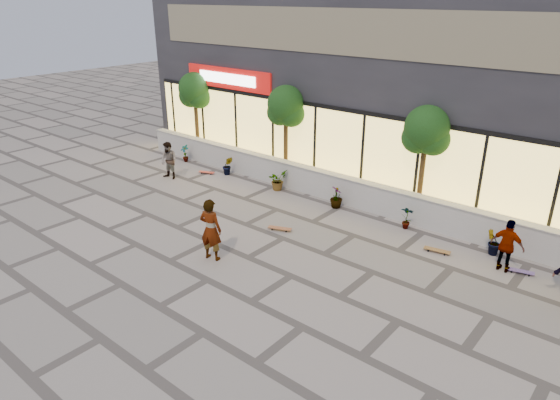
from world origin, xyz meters
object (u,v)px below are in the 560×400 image
Objects in this scene: tree_west at (195,92)px; skateboard_right_near at (437,250)px; tree_mideast at (426,133)px; tree_midwest at (286,108)px; skateboard_left at (207,172)px; skater_center at (211,230)px; skateboard_right_far at (521,271)px; skateboard_center at (280,228)px; skater_left at (169,161)px; skater_right_near at (507,246)px.

skateboard_right_near is (13.19, -2.18, -2.91)m from tree_west.
tree_midwest is at bearing 180.00° from tree_mideast.
skateboard_left is at bearing -168.83° from tree_mideast.
tree_west is 13.68m from skateboard_right_near.
skater_center is (2.71, -6.78, -2.04)m from tree_midwest.
skater_center reaches higher than skateboard_left.
tree_west reaches higher than skateboard_right_far.
tree_midwest is 4.85× the size of skateboard_center.
skater_left is 13.82m from skateboard_right_far.
skateboard_left is at bearing 137.07° from skateboard_center.
skater_center is 8.84m from skateboard_right_far.
tree_west is 2.50× the size of skater_right_near.
tree_mideast reaches higher than skateboard_center.
skateboard_center is (0.34, 2.73, -0.87)m from skater_center.
tree_midwest reaches higher than skateboard_right_near.
skateboard_left is at bearing 166.18° from skateboard_right_far.
skater_left reaches higher than skateboard_right_near.
skateboard_right_far is at bearing -157.11° from skater_right_near.
skateboard_left is at bearing -149.31° from tree_midwest.
skater_right_near is at bearing -4.73° from skateboard_center.
skateboard_center is at bearing -53.06° from tree_midwest.
skateboard_center is at bearing -42.72° from skateboard_left.
skater_center is 6.84m from skateboard_right_near.
skateboard_left is 10.69m from skateboard_right_near.
tree_west is 2.07× the size of skater_center.
tree_midwest is at bearing 8.64° from skateboard_left.
skater_right_near is (3.57, -1.99, -2.20)m from tree_mideast.
skater_left is (-3.74, -3.16, -2.20)m from tree_midwest.
tree_midwest is 5.21× the size of skateboard_right_far.
tree_mideast is 5.28m from skateboard_right_far.
tree_midwest is 2.48× the size of skater_left.
skateboard_right_near is (4.98, 4.60, -0.87)m from skater_center.
skateboard_right_near is (1.69, -2.18, -2.91)m from tree_mideast.
skateboard_right_near is (-1.88, -0.19, -0.70)m from skater_right_near.
skateboard_center is 7.29m from skateboard_right_far.
skateboard_center is 1.07× the size of skateboard_right_far.
skateboard_center is (-2.95, -4.05, -2.91)m from tree_mideast.
tree_mideast is at bearing 0.00° from tree_midwest.
skateboard_center is at bearing -25.37° from tree_west.
skater_center is 2.88m from skateboard_center.
skateboard_left is (-8.99, -1.77, -2.91)m from tree_mideast.
tree_midwest is 8.51m from skateboard_right_near.
skater_center reaches higher than skater_right_near.
tree_mideast is at bearing -25.08° from skater_right_near.
tree_midwest reaches higher than skater_left.
skater_left is 13.36m from skater_right_near.
skateboard_right_far is (10.00, -1.85, -2.91)m from tree_midwest.
skater_center is 8.36m from skater_right_near.
skater_right_near is at bearing -23.04° from skateboard_left.
tree_mideast reaches higher than skateboard_right_far.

